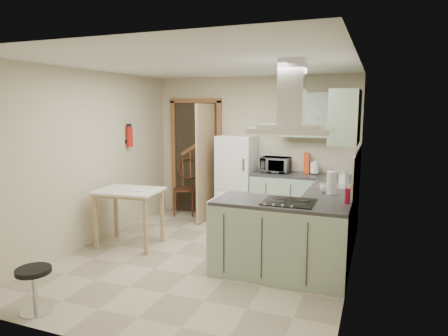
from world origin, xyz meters
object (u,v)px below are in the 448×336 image
at_px(extractor_hood, 291,131).
at_px(stool, 35,290).
at_px(microwave, 276,165).
at_px(bentwood_chair, 185,189).
at_px(drop_leaf_table, 130,218).
at_px(peninsula, 280,239).
at_px(fridge, 237,179).

distance_m(extractor_hood, stool, 3.09).
distance_m(extractor_hood, microwave, 2.22).
relative_size(extractor_hood, stool, 2.01).
xyz_separation_m(bentwood_chair, microwave, (1.71, -0.04, 0.55)).
height_order(extractor_hood, bentwood_chair, extractor_hood).
bearing_deg(drop_leaf_table, bentwood_chair, 85.03).
height_order(peninsula, drop_leaf_table, peninsula).
height_order(fridge, bentwood_chair, fridge).
bearing_deg(microwave, fridge, -175.74).
bearing_deg(peninsula, fridge, 121.74).
height_order(bentwood_chair, microwave, microwave).
height_order(extractor_hood, drop_leaf_table, extractor_hood).
bearing_deg(stool, drop_leaf_table, 96.36).
xyz_separation_m(extractor_hood, drop_leaf_table, (-2.34, 0.24, -1.31)).
bearing_deg(stool, microwave, 68.23).
distance_m(peninsula, microwave, 2.16).
bearing_deg(bentwood_chair, microwave, -16.43).
height_order(extractor_hood, stool, extractor_hood).
bearing_deg(peninsula, bentwood_chair, 137.93).
distance_m(stool, microwave, 4.05).
height_order(stool, microwave, microwave).
distance_m(drop_leaf_table, stool, 1.94).
height_order(extractor_hood, microwave, extractor_hood).
distance_m(peninsula, stool, 2.64).
distance_m(drop_leaf_table, microwave, 2.52).
distance_m(fridge, stool, 3.78).
height_order(fridge, peninsula, fridge).
distance_m(extractor_hood, bentwood_chair, 3.36).
bearing_deg(peninsula, microwave, 105.41).
relative_size(peninsula, extractor_hood, 1.72).
relative_size(fridge, bentwood_chair, 1.57).
relative_size(drop_leaf_table, stool, 1.96).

